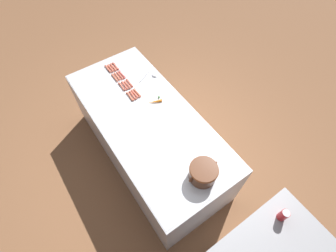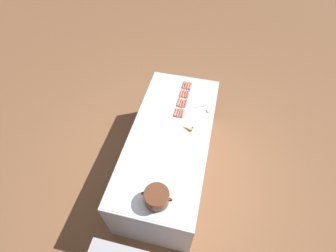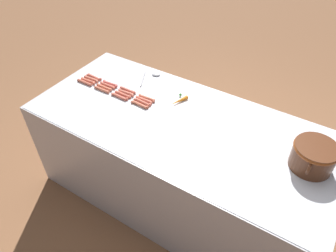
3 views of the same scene
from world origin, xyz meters
TOP-DOWN VIEW (x-y plane):
  - ground_plane at (0.00, 0.00)m, footprint 20.00×20.00m
  - griddle_counter at (0.00, 0.00)m, footprint 1.02×2.27m
  - hot_dog_0 at (-0.10, -0.92)m, footprint 0.03×0.16m
  - hot_dog_1 at (-0.09, -0.74)m, footprint 0.03×0.16m
  - hot_dog_2 at (-0.10, -0.55)m, footprint 0.02×0.16m
  - hot_dog_3 at (-0.09, -0.36)m, footprint 0.03×0.16m
  - hot_dog_4 at (-0.06, -0.92)m, footprint 0.03×0.16m
  - hot_dog_5 at (-0.06, -0.74)m, footprint 0.03×0.16m
  - hot_dog_6 at (-0.06, -0.54)m, footprint 0.03×0.16m
  - hot_dog_7 at (-0.06, -0.37)m, footprint 0.03×0.16m
  - hot_dog_8 at (-0.03, -0.92)m, footprint 0.03×0.16m
  - hot_dog_9 at (-0.03, -0.74)m, footprint 0.02×0.16m
  - hot_dog_10 at (-0.03, -0.55)m, footprint 0.03×0.16m
  - hot_dog_11 at (-0.03, -0.36)m, footprint 0.03×0.16m
  - hot_dog_12 at (0.01, -0.93)m, footprint 0.03×0.16m
  - hot_dog_13 at (0.01, -0.74)m, footprint 0.02×0.16m
  - hot_dog_14 at (0.01, -0.55)m, footprint 0.03×0.16m
  - hot_dog_15 at (0.01, -0.36)m, footprint 0.03×0.16m
  - bean_pot at (-0.07, 0.89)m, footprint 0.34×0.27m
  - serving_spoon at (-0.38, -0.51)m, footprint 0.26×0.15m
  - carrot at (-0.19, -0.13)m, footprint 0.18×0.09m

SIDE VIEW (x-z plane):
  - ground_plane at x=0.00m, z-range 0.00..0.00m
  - griddle_counter at x=0.00m, z-range 0.00..0.86m
  - serving_spoon at x=-0.38m, z-range 0.86..0.88m
  - hot_dog_0 at x=-0.10m, z-range 0.86..0.88m
  - hot_dog_1 at x=-0.09m, z-range 0.86..0.88m
  - hot_dog_2 at x=-0.10m, z-range 0.86..0.88m
  - hot_dog_3 at x=-0.09m, z-range 0.86..0.88m
  - hot_dog_4 at x=-0.06m, z-range 0.86..0.88m
  - hot_dog_5 at x=-0.06m, z-range 0.86..0.88m
  - hot_dog_6 at x=-0.06m, z-range 0.86..0.88m
  - hot_dog_7 at x=-0.06m, z-range 0.86..0.88m
  - hot_dog_8 at x=-0.03m, z-range 0.86..0.88m
  - hot_dog_9 at x=-0.03m, z-range 0.86..0.88m
  - hot_dog_10 at x=-0.03m, z-range 0.86..0.88m
  - hot_dog_11 at x=-0.03m, z-range 0.86..0.88m
  - hot_dog_12 at x=0.01m, z-range 0.86..0.88m
  - hot_dog_13 at x=0.01m, z-range 0.86..0.88m
  - hot_dog_14 at x=0.01m, z-range 0.86..0.88m
  - hot_dog_15 at x=0.01m, z-range 0.86..0.88m
  - carrot at x=-0.19m, z-range 0.86..0.89m
  - bean_pot at x=-0.07m, z-range 0.87..1.04m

